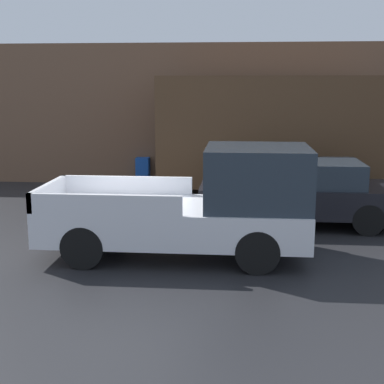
% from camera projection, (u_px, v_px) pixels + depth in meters
% --- Properties ---
extents(ground_plane, '(60.00, 60.00, 0.00)m').
position_uv_depth(ground_plane, '(124.00, 243.00, 11.76)').
color(ground_plane, '#232326').
extents(building_wall, '(28.00, 0.15, 4.79)m').
position_uv_depth(building_wall, '(167.00, 115.00, 18.24)').
color(building_wall, brown).
rests_on(building_wall, ground).
extents(pickup_truck, '(5.31, 2.10, 2.25)m').
position_uv_depth(pickup_truck, '(201.00, 206.00, 10.71)').
color(pickup_truck, silver).
rests_on(pickup_truck, ground).
extents(car, '(4.85, 1.97, 1.60)m').
position_uv_depth(car, '(300.00, 192.00, 13.22)').
color(car, black).
rests_on(car, ground).
extents(delivery_truck, '(8.46, 2.39, 3.67)m').
position_uv_depth(delivery_truck, '(286.00, 135.00, 15.92)').
color(delivery_truck, '#4C331E').
rests_on(delivery_truck, ground).
extents(newspaper_box, '(0.45, 0.40, 0.96)m').
position_uv_depth(newspaper_box, '(143.00, 172.00, 18.37)').
color(newspaper_box, '#194CB2').
rests_on(newspaper_box, ground).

